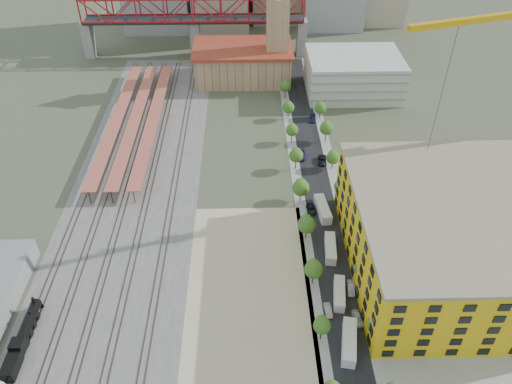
{
  "coord_description": "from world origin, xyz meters",
  "views": [
    {
      "loc": [
        -4.21,
        -101.38,
        87.67
      ],
      "look_at": [
        -1.9,
        -3.47,
        10.0
      ],
      "focal_mm": 35.0,
      "sensor_mm": 36.0,
      "label": 1
    }
  ],
  "objects_px": {
    "clock_tower": "(278,7)",
    "site_trailer_c": "(330,248)",
    "site_trailer_a": "(349,342)",
    "site_trailer_d": "(323,209)",
    "locomotive": "(24,336)",
    "site_trailer_b": "(339,294)",
    "construction_building": "(451,236)"
  },
  "relations": [
    {
      "from": "clock_tower",
      "to": "site_trailer_c",
      "type": "xyz_separation_m",
      "value": [
        8.0,
        -95.08,
        -27.4
      ]
    },
    {
      "from": "site_trailer_a",
      "to": "site_trailer_d",
      "type": "distance_m",
      "value": 41.48
    },
    {
      "from": "locomotive",
      "to": "site_trailer_a",
      "type": "relative_size",
      "value": 1.89
    },
    {
      "from": "clock_tower",
      "to": "locomotive",
      "type": "relative_size",
      "value": 2.66
    },
    {
      "from": "site_trailer_c",
      "to": "site_trailer_a",
      "type": "bearing_deg",
      "value": -84.71
    },
    {
      "from": "site_trailer_b",
      "to": "site_trailer_d",
      "type": "distance_m",
      "value": 28.75
    },
    {
      "from": "clock_tower",
      "to": "site_trailer_d",
      "type": "height_order",
      "value": "clock_tower"
    },
    {
      "from": "site_trailer_a",
      "to": "site_trailer_c",
      "type": "relative_size",
      "value": 1.1
    },
    {
      "from": "site_trailer_b",
      "to": "site_trailer_c",
      "type": "xyz_separation_m",
      "value": [
        0.0,
        14.09,
        0.06
      ]
    },
    {
      "from": "construction_building",
      "to": "site_trailer_d",
      "type": "xyz_separation_m",
      "value": [
        -26.0,
        19.57,
        -8.02
      ]
    },
    {
      "from": "construction_building",
      "to": "site_trailer_b",
      "type": "bearing_deg",
      "value": -160.57
    },
    {
      "from": "locomotive",
      "to": "site_trailer_c",
      "type": "xyz_separation_m",
      "value": [
        66.0,
        23.98,
        -0.53
      ]
    },
    {
      "from": "site_trailer_d",
      "to": "site_trailer_b",
      "type": "bearing_deg",
      "value": -96.54
    },
    {
      "from": "site_trailer_d",
      "to": "site_trailer_a",
      "type": "bearing_deg",
      "value": -96.54
    },
    {
      "from": "clock_tower",
      "to": "site_trailer_c",
      "type": "distance_m",
      "value": 99.27
    },
    {
      "from": "site_trailer_a",
      "to": "site_trailer_c",
      "type": "distance_m",
      "value": 26.83
    },
    {
      "from": "site_trailer_b",
      "to": "locomotive",
      "type": "bearing_deg",
      "value": -163.07
    },
    {
      "from": "site_trailer_b",
      "to": "site_trailer_c",
      "type": "relative_size",
      "value": 0.95
    },
    {
      "from": "site_trailer_c",
      "to": "site_trailer_b",
      "type": "bearing_deg",
      "value": -84.71
    },
    {
      "from": "clock_tower",
      "to": "site_trailer_a",
      "type": "distance_m",
      "value": 125.17
    },
    {
      "from": "locomotive",
      "to": "site_trailer_a",
      "type": "height_order",
      "value": "locomotive"
    },
    {
      "from": "site_trailer_c",
      "to": "site_trailer_d",
      "type": "relative_size",
      "value": 0.93
    },
    {
      "from": "locomotive",
      "to": "site_trailer_a",
      "type": "bearing_deg",
      "value": -2.47
    },
    {
      "from": "clock_tower",
      "to": "locomotive",
      "type": "height_order",
      "value": "clock_tower"
    },
    {
      "from": "site_trailer_b",
      "to": "site_trailer_d",
      "type": "height_order",
      "value": "site_trailer_d"
    },
    {
      "from": "site_trailer_a",
      "to": "site_trailer_d",
      "type": "bearing_deg",
      "value": 100.82
    },
    {
      "from": "construction_building",
      "to": "site_trailer_d",
      "type": "height_order",
      "value": "construction_building"
    },
    {
      "from": "construction_building",
      "to": "site_trailer_b",
      "type": "relative_size",
      "value": 5.64
    },
    {
      "from": "site_trailer_b",
      "to": "site_trailer_d",
      "type": "relative_size",
      "value": 0.89
    },
    {
      "from": "site_trailer_b",
      "to": "site_trailer_a",
      "type": "bearing_deg",
      "value": -81.59
    },
    {
      "from": "site_trailer_a",
      "to": "construction_building",
      "type": "bearing_deg",
      "value": 50.94
    },
    {
      "from": "construction_building",
      "to": "site_trailer_a",
      "type": "height_order",
      "value": "construction_building"
    }
  ]
}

